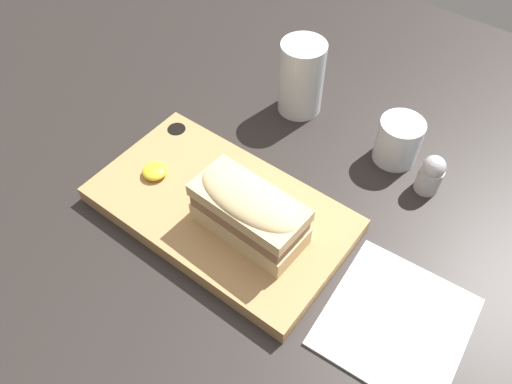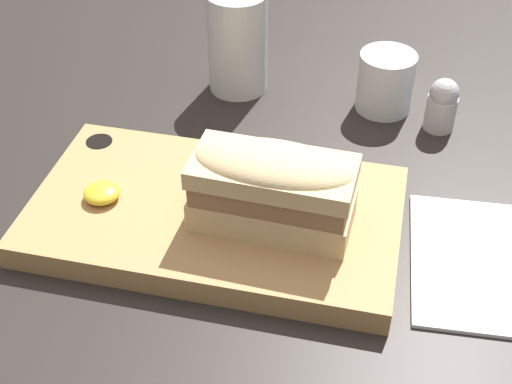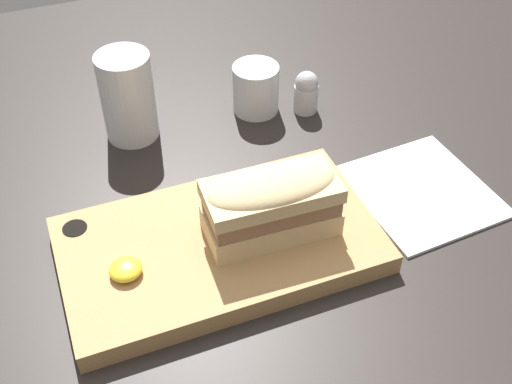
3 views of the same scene
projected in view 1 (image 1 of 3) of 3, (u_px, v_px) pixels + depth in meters
The scene contains 8 objects.
dining_table at pixel (248, 200), 72.82cm from camera, with size 191.33×127.83×2.00cm.
serving_board at pixel (221, 209), 68.91cm from camera, with size 35.29×20.06×2.64cm.
sandwich at pixel (249, 210), 61.83cm from camera, with size 14.88×7.50×7.96cm.
mustard_dollop at pixel (155, 171), 70.73cm from camera, with size 3.52×3.52×1.41cm.
water_glass at pixel (301, 82), 80.03cm from camera, with size 7.22×7.22×12.38cm.
wine_glass at pixel (398, 141), 74.32cm from camera, with size 6.62×6.62×7.10cm.
napkin at pixel (396, 321), 59.65cm from camera, with size 17.13×18.15×0.40cm.
salt_shaker at pixel (431, 174), 70.55cm from camera, with size 3.49×3.49×6.33cm.
Camera 1 is at (28.14, -35.15, 58.25)cm, focal length 35.00 mm.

